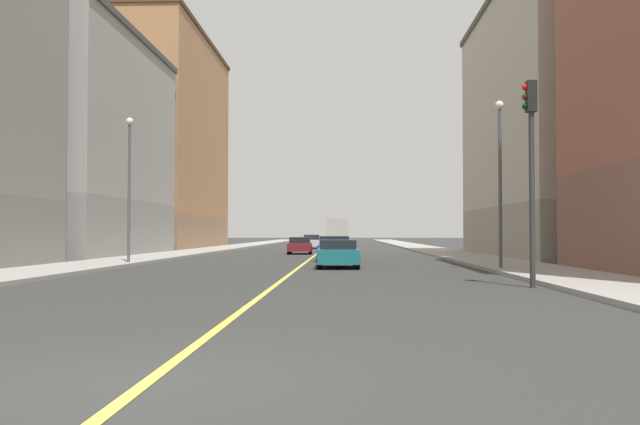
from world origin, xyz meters
name	(u,v)px	position (x,y,z in m)	size (l,w,h in m)	color
ground_plane	(150,381)	(0.00, 0.00, 0.00)	(400.00, 400.00, 0.00)	#313331
sidewalk_left	(436,251)	(9.72, 49.00, 0.07)	(3.71, 168.00, 0.15)	#9E9B93
sidewalk_right	(205,250)	(-9.72, 49.00, 0.07)	(3.71, 168.00, 0.15)	#9E9B93
lane_center_stripe	(320,251)	(0.00, 49.00, 0.01)	(0.16, 154.00, 0.01)	#E5D14C
building_left_mid	(577,125)	(17.03, 36.33, 8.51)	(11.20, 21.37, 17.01)	#9D9688
building_right_midblock	(60,146)	(-17.03, 36.75, 7.42)	(11.20, 18.47, 14.82)	gray
building_right_distant	(153,143)	(-17.03, 58.59, 10.51)	(11.20, 23.74, 21.00)	#8F6B4F
traffic_light_left_near	(531,153)	(7.45, 12.32, 3.87)	(0.40, 0.32, 5.97)	#2D2D2D
street_lamp_left_near	(500,166)	(8.47, 20.59, 4.34)	(0.36, 0.36, 6.88)	#4C4C51
street_lamp_right_near	(129,174)	(-8.47, 25.11, 4.44)	(0.36, 0.36, 7.07)	#4C4C51
car_black	(337,241)	(1.16, 69.68, 0.62)	(1.85, 4.47, 1.28)	black
car_teal	(338,254)	(1.77, 22.96, 0.63)	(1.93, 3.95, 1.26)	#196670
car_blue	(335,248)	(1.50, 30.90, 0.68)	(1.93, 4.46, 1.38)	#23389E
car_maroon	(300,245)	(-1.26, 42.55, 0.62)	(1.89, 4.21, 1.25)	maroon
car_silver	(312,242)	(-1.24, 59.88, 0.67)	(1.82, 4.47, 1.37)	silver
box_truck	(337,232)	(1.28, 61.45, 1.61)	(2.30, 6.67, 3.00)	beige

